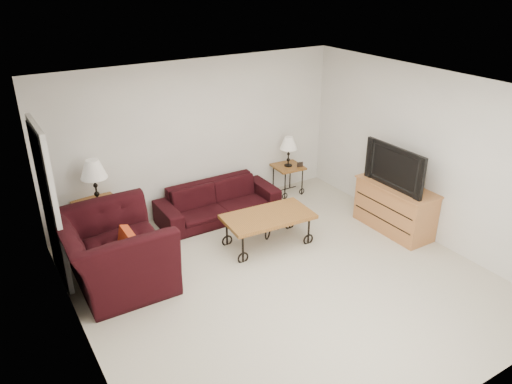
% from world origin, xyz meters
% --- Properties ---
extents(ground, '(5.00, 5.00, 0.00)m').
position_xyz_m(ground, '(0.00, 0.00, 0.00)').
color(ground, '#BDB3A1').
rests_on(ground, ground).
extents(wall_back, '(5.00, 0.02, 2.50)m').
position_xyz_m(wall_back, '(0.00, 2.50, 1.25)').
color(wall_back, white).
rests_on(wall_back, ground).
extents(wall_front, '(5.00, 0.02, 2.50)m').
position_xyz_m(wall_front, '(0.00, -2.50, 1.25)').
color(wall_front, white).
rests_on(wall_front, ground).
extents(wall_left, '(0.02, 5.00, 2.50)m').
position_xyz_m(wall_left, '(-2.50, 0.00, 1.25)').
color(wall_left, white).
rests_on(wall_left, ground).
extents(wall_right, '(0.02, 5.00, 2.50)m').
position_xyz_m(wall_right, '(2.50, 0.00, 1.25)').
color(wall_right, white).
rests_on(wall_right, ground).
extents(ceiling, '(5.00, 5.00, 0.00)m').
position_xyz_m(ceiling, '(0.00, 0.00, 2.50)').
color(ceiling, white).
rests_on(ceiling, wall_back).
extents(doorway, '(0.08, 0.94, 2.04)m').
position_xyz_m(doorway, '(-2.47, 1.65, 1.02)').
color(doorway, black).
rests_on(doorway, ground).
extents(sofa, '(1.98, 0.77, 0.58)m').
position_xyz_m(sofa, '(0.09, 2.02, 0.29)').
color(sofa, black).
rests_on(sofa, ground).
extents(side_table_left, '(0.68, 0.68, 0.66)m').
position_xyz_m(side_table_left, '(-1.75, 2.20, 0.33)').
color(side_table_left, '#965826').
rests_on(side_table_left, ground).
extents(side_table_right, '(0.53, 0.53, 0.53)m').
position_xyz_m(side_table_right, '(1.59, 2.20, 0.27)').
color(side_table_right, '#965826').
rests_on(side_table_right, ground).
extents(lamp_left, '(0.42, 0.42, 0.66)m').
position_xyz_m(lamp_left, '(-1.75, 2.20, 0.99)').
color(lamp_left, black).
rests_on(lamp_left, side_table_left).
extents(lamp_right, '(0.33, 0.33, 0.53)m').
position_xyz_m(lamp_right, '(1.59, 2.20, 0.80)').
color(lamp_right, black).
rests_on(lamp_right, side_table_right).
extents(photo_frame_left, '(0.13, 0.06, 0.11)m').
position_xyz_m(photo_frame_left, '(-1.90, 2.05, 0.72)').
color(photo_frame_left, black).
rests_on(photo_frame_left, side_table_left).
extents(photo_frame_right, '(0.11, 0.04, 0.09)m').
position_xyz_m(photo_frame_right, '(1.74, 2.05, 0.58)').
color(photo_frame_right, black).
rests_on(photo_frame_right, side_table_right).
extents(coffee_table, '(1.33, 0.79, 0.48)m').
position_xyz_m(coffee_table, '(0.32, 0.88, 0.24)').
color(coffee_table, '#965826').
rests_on(coffee_table, ground).
extents(armchair, '(1.28, 1.46, 0.94)m').
position_xyz_m(armchair, '(-1.88, 1.09, 0.47)').
color(armchair, black).
rests_on(armchair, ground).
extents(throw_pillow, '(0.12, 0.43, 0.42)m').
position_xyz_m(throw_pillow, '(-1.72, 1.04, 0.52)').
color(throw_pillow, '#C63D19').
rests_on(throw_pillow, armchair).
extents(tv_stand, '(0.52, 1.25, 0.75)m').
position_xyz_m(tv_stand, '(2.23, 0.24, 0.37)').
color(tv_stand, '#BB7945').
rests_on(tv_stand, ground).
extents(television, '(0.15, 1.12, 0.64)m').
position_xyz_m(television, '(2.21, 0.24, 1.07)').
color(television, black).
rests_on(television, tv_stand).
extents(backpack, '(0.35, 0.29, 0.40)m').
position_xyz_m(backpack, '(1.14, 1.41, 0.20)').
color(backpack, black).
rests_on(backpack, ground).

